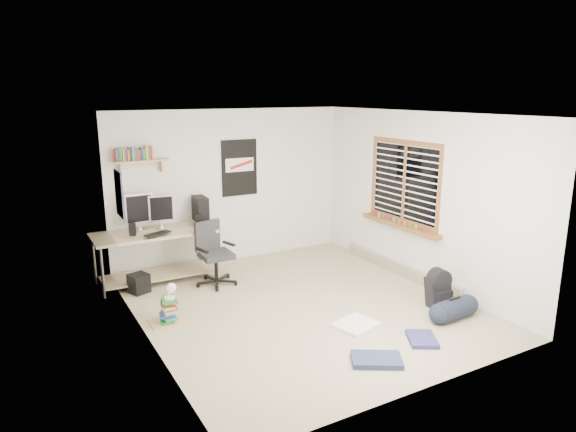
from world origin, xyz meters
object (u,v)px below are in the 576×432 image
duffel_bag (454,309)px  backpack (438,291)px  office_chair (216,252)px  book_stack (168,311)px  desk (156,257)px

duffel_bag → backpack: bearing=67.9°
office_chair → backpack: bearing=-58.4°
duffel_bag → book_stack: bearing=148.5°
book_stack → desk: bearing=79.9°
backpack → book_stack: 3.49m
desk → duffel_bag: (2.85, -3.16, -0.22)m
backpack → duffel_bag: 0.43m
desk → office_chair: size_ratio=1.87×
backpack → book_stack: (-3.26, 1.26, -0.05)m
desk → backpack: (2.99, -2.75, -0.16)m
book_stack → backpack: bearing=-21.2°
desk → book_stack: (-0.26, -1.49, -0.22)m
backpack → office_chair: bearing=144.2°
book_stack → duffel_bag: bearing=-28.2°
backpack → duffel_bag: bearing=-100.7°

